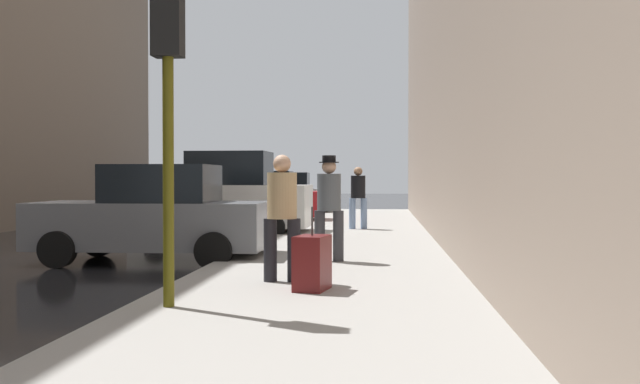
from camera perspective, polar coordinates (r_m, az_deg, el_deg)
The scene contains 12 objects.
ground_plane at distance 14.16m, azimuth -23.89°, elevation -5.25°, with size 120.00×120.00×0.00m, color black.
sidewalk at distance 12.44m, azimuth 1.24°, elevation -5.68°, with size 4.00×40.00×0.15m, color gray.
parked_gray_coupe at distance 13.38m, azimuth -13.14°, elevation -1.90°, with size 4.21×2.09×1.79m.
parked_white_van at distance 19.07m, azimuth -7.64°, elevation -0.45°, with size 4.63×2.12×2.25m.
parked_red_hatchback at distance 24.35m, azimuth -4.88°, elevation -0.54°, with size 4.25×2.15×1.79m.
parked_silver_sedan at distance 29.99m, azimuth -3.02°, elevation -0.23°, with size 4.25×2.15×1.79m.
fire_hydrant at distance 18.85m, azimuth -2.22°, elevation -2.08°, with size 0.42×0.22×0.70m.
traffic_light at distance 7.96m, azimuth -12.05°, elevation 9.86°, with size 0.32×0.32×3.60m.
pedestrian_in_tan_coat at distance 9.60m, azimuth -3.05°, elevation -1.52°, with size 0.51×0.41×1.71m.
pedestrian_with_beanie at distance 11.96m, azimuth 0.73°, elevation -0.85°, with size 0.52×0.45×1.78m.
pedestrian_in_jeans at distance 19.65m, azimuth 3.07°, elevation -0.18°, with size 0.51×0.43×1.71m.
rolling_suitcase at distance 8.90m, azimuth -0.63°, elevation -5.68°, with size 0.46×0.62×1.04m.
Camera 1 is at (6.79, -12.32, 1.54)m, focal length 40.00 mm.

